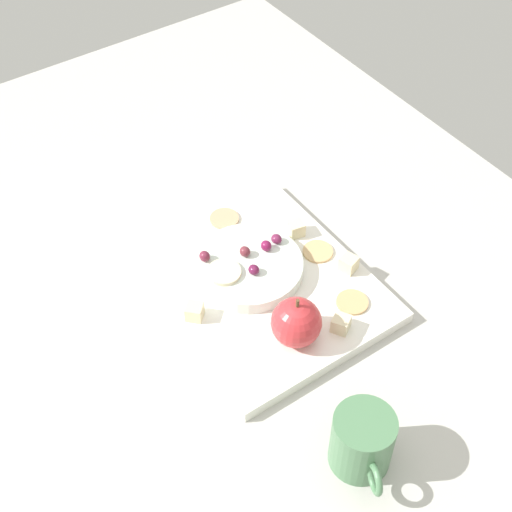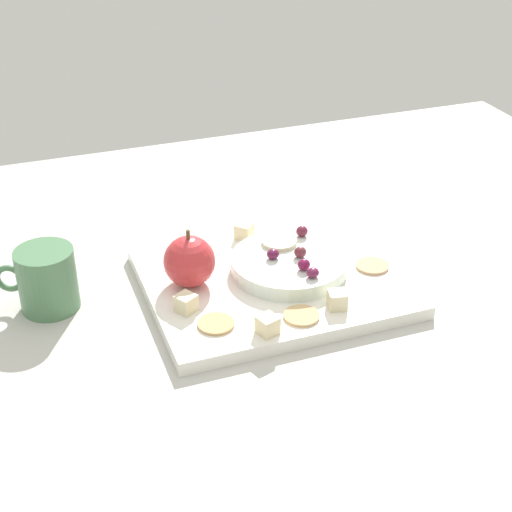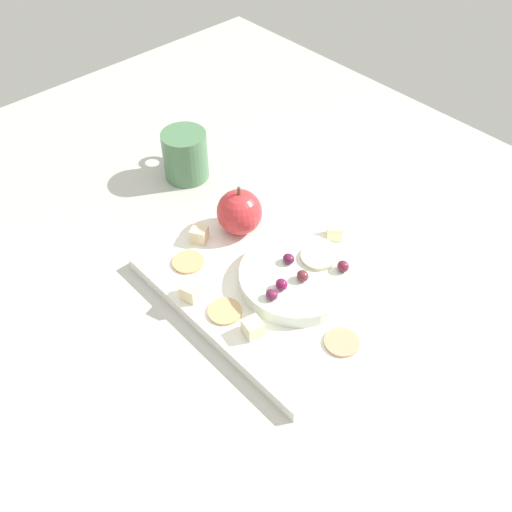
{
  "view_description": "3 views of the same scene",
  "coord_description": "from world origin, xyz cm",
  "views": [
    {
      "loc": [
        -59.46,
        38.82,
        90.72
      ],
      "look_at": [
        1.83,
        -3.46,
        10.22
      ],
      "focal_mm": 53.45,
      "sensor_mm": 36.0,
      "label": 1
    },
    {
      "loc": [
        -32.63,
        -86.26,
        62.27
      ],
      "look_at": [
        -2.68,
        -4.23,
        10.74
      ],
      "focal_mm": 54.01,
      "sensor_mm": 36.0,
      "label": 2
    },
    {
      "loc": [
        39.27,
        -43.93,
        67.77
      ],
      "look_at": [
        -2.8,
        -5.31,
        9.46
      ],
      "focal_mm": 40.95,
      "sensor_mm": 36.0,
      "label": 3
    }
  ],
  "objects": [
    {
      "name": "table",
      "position": [
        0.0,
        0.0,
        2.28
      ],
      "size": [
        144.41,
        104.92,
        4.56
      ],
      "primitive_type": "cube",
      "color": "#B7B5AE",
      "rests_on": "ground"
    },
    {
      "name": "platter",
      "position": [
        0.16,
        -3.13,
        5.5
      ],
      "size": [
        34.11,
        28.76,
        1.88
      ],
      "primitive_type": "cube",
      "color": "white",
      "rests_on": "table"
    },
    {
      "name": "serving_dish",
      "position": [
        2.71,
        -2.69,
        7.5
      ],
      "size": [
        16.14,
        16.14,
        2.12
      ],
      "primitive_type": "cylinder",
      "color": "white",
      "rests_on": "platter"
    },
    {
      "name": "apple_whole",
      "position": [
        -10.97,
        -1.19,
        9.91
      ],
      "size": [
        6.95,
        6.95,
        6.95
      ],
      "primitive_type": "sphere",
      "color": "red",
      "rests_on": "platter"
    },
    {
      "name": "apple_stem",
      "position": [
        -10.97,
        -1.19,
        13.99
      ],
      "size": [
        0.5,
        0.5,
        1.2
      ],
      "primitive_type": "cylinder",
      "color": "brown",
      "rests_on": "apple_whole"
    },
    {
      "name": "cheese_cube_0",
      "position": [
        -5.19,
        -15.22,
        7.6
      ],
      "size": [
        2.91,
        2.91,
        2.32
      ],
      "primitive_type": "cube",
      "rotation": [
        0.0,
        0.0,
        0.31
      ],
      "color": "beige",
      "rests_on": "platter"
    },
    {
      "name": "cheese_cube_1",
      "position": [
        0.5,
        8.21,
        7.6
      ],
      "size": [
        3.28,
        3.28,
        2.32
      ],
      "primitive_type": "cube",
      "rotation": [
        0.0,
        0.0,
        0.76
      ],
      "color": "beige",
      "rests_on": "platter"
    },
    {
      "name": "cheese_cube_2",
      "position": [
        -13.25,
        -7.26,
        7.6
      ],
      "size": [
        3.18,
        3.18,
        2.32
      ],
      "primitive_type": "cube",
      "rotation": [
        0.0,
        0.0,
        0.54
      ],
      "color": "beige",
      "rests_on": "platter"
    },
    {
      "name": "cheese_cube_3",
      "position": [
        5.12,
        -13.16,
        7.6
      ],
      "size": [
        2.72,
        2.72,
        2.32
      ],
      "primitive_type": "cube",
      "rotation": [
        0.0,
        0.0,
        1.38
      ],
      "color": "beige",
      "rests_on": "platter"
    },
    {
      "name": "cracker_0",
      "position": [
        0.16,
        -13.59,
        6.64
      ],
      "size": [
        4.63,
        4.63,
        0.4
      ],
      "primitive_type": "cylinder",
      "color": "tan",
      "rests_on": "platter"
    },
    {
      "name": "cracker_1",
      "position": [
        14.01,
        -5.79,
        6.64
      ],
      "size": [
        4.63,
        4.63,
        0.4
      ],
      "primitive_type": "cylinder",
      "color": "tan",
      "rests_on": "platter"
    },
    {
      "name": "cracker_2",
      "position": [
        -10.63,
        -11.55,
        6.64
      ],
      "size": [
        4.63,
        4.63,
        0.4
      ],
      "primitive_type": "cylinder",
      "color": "tan",
      "rests_on": "platter"
    },
    {
      "name": "grape_0",
      "position": [
        3.7,
        -8.45,
        9.25
      ],
      "size": [
        1.72,
        1.55,
        1.38
      ],
      "primitive_type": "ellipsoid",
      "color": "maroon",
      "rests_on": "serving_dish"
    },
    {
      "name": "grape_1",
      "position": [
        6.7,
        2.27,
        9.37
      ],
      "size": [
        1.72,
        1.55,
        1.61
      ],
      "primitive_type": "ellipsoid",
      "color": "maroon",
      "rests_on": "serving_dish"
    },
    {
      "name": "grape_2",
      "position": [
        0.53,
        -2.18,
        9.26
      ],
      "size": [
        1.72,
        1.55,
        1.41
      ],
      "primitive_type": "ellipsoid",
      "color": "#5F193C",
      "rests_on": "serving_dish"
    },
    {
      "name": "grape_3",
      "position": [
        4.17,
        -3.1,
        9.34
      ],
      "size": [
        1.72,
        1.55,
        1.56
      ],
      "primitive_type": "ellipsoid",
      "color": "maroon",
      "rests_on": "serving_dish"
    },
    {
      "name": "grape_4",
      "position": [
        3.35,
        -6.32,
        9.35
      ],
      "size": [
        1.72,
        1.55,
        1.58
      ],
      "primitive_type": "ellipsoid",
      "color": "maroon",
      "rests_on": "serving_dish"
    },
    {
      "name": "apple_slice_0",
      "position": [
        2.86,
        1.4,
        8.86
      ],
      "size": [
        4.98,
        4.98,
        0.6
      ],
      "primitive_type": "cylinder",
      "color": "beige",
      "rests_on": "serving_dish"
    },
    {
      "name": "cup",
      "position": [
        -29.25,
        2.52,
        8.83
      ],
      "size": [
        10.47,
        7.67,
        8.54
      ],
      "color": "#4C7A51",
      "rests_on": "table"
    }
  ]
}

